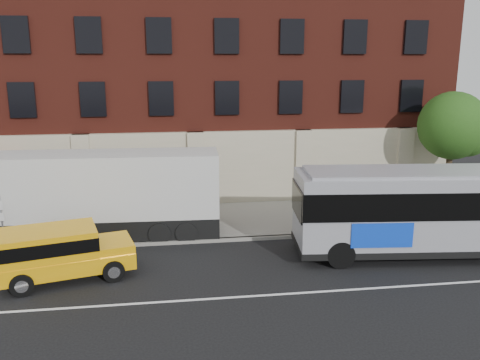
{
  "coord_description": "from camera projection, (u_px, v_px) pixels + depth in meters",
  "views": [
    {
      "loc": [
        -1.38,
        -15.22,
        7.96
      ],
      "look_at": [
        1.55,
        5.5,
        2.93
      ],
      "focal_mm": 37.67,
      "sensor_mm": 36.0,
      "label": 1
    }
  ],
  "objects": [
    {
      "name": "ground",
      "position": [
        217.0,
        306.0,
        16.7
      ],
      "size": [
        120.0,
        120.0,
        0.0
      ],
      "primitive_type": "plane",
      "color": "black",
      "rests_on": "ground"
    },
    {
      "name": "sidewalk",
      "position": [
        200.0,
        220.0,
        25.35
      ],
      "size": [
        60.0,
        6.0,
        0.15
      ],
      "primitive_type": "cube",
      "color": "gray",
      "rests_on": "ground"
    },
    {
      "name": "kerb",
      "position": [
        204.0,
        241.0,
        22.46
      ],
      "size": [
        60.0,
        0.25,
        0.15
      ],
      "primitive_type": "cube",
      "color": "gray",
      "rests_on": "ground"
    },
    {
      "name": "lane_line",
      "position": [
        216.0,
        298.0,
        17.18
      ],
      "size": [
        60.0,
        0.12,
        0.01
      ],
      "primitive_type": "cube",
      "color": "white",
      "rests_on": "ground"
    },
    {
      "name": "building",
      "position": [
        190.0,
        66.0,
        31.22
      ],
      "size": [
        30.0,
        12.1,
        15.0
      ],
      "color": "maroon",
      "rests_on": "sidewalk"
    },
    {
      "name": "sign_pole",
      "position": [
        1.0,
        219.0,
        21.13
      ],
      "size": [
        0.3,
        0.2,
        2.5
      ],
      "color": "gray",
      "rests_on": "ground"
    },
    {
      "name": "street_tree",
      "position": [
        453.0,
        128.0,
        26.65
      ],
      "size": [
        3.6,
        3.6,
        6.2
      ],
      "color": "#39291C",
      "rests_on": "sidewalk"
    },
    {
      "name": "city_bus",
      "position": [
        457.0,
        208.0,
        20.69
      ],
      "size": [
        13.45,
        4.1,
        3.63
      ],
      "color": "#96969E",
      "rests_on": "ground"
    },
    {
      "name": "yellow_suv",
      "position": [
        59.0,
        250.0,
        18.49
      ],
      "size": [
        5.26,
        3.14,
        1.96
      ],
      "color": "#FFAF0C",
      "rests_on": "ground"
    },
    {
      "name": "shipping_container",
      "position": [
        87.0,
        197.0,
        22.61
      ],
      "size": [
        11.86,
        2.93,
        3.92
      ],
      "color": "black",
      "rests_on": "ground"
    }
  ]
}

